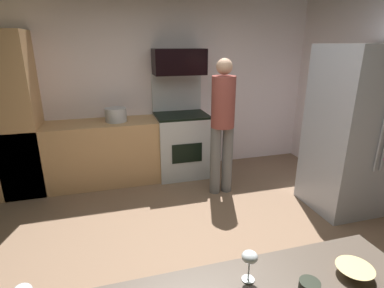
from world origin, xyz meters
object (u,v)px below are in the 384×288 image
(oven_range, at_px, (181,142))
(mixing_bowl_small, at_px, (354,271))
(refrigerator, at_px, (354,131))
(stock_pot, at_px, (116,115))
(person_cook, at_px, (223,121))
(microwave, at_px, (179,62))
(wine_glass_near, at_px, (250,259))

(oven_range, distance_m, mixing_bowl_small, 3.35)
(refrigerator, height_order, mixing_bowl_small, refrigerator)
(stock_pot, bearing_deg, person_cook, -30.05)
(microwave, xyz_separation_m, person_cook, (0.36, -0.83, -0.69))
(mixing_bowl_small, height_order, stock_pot, stock_pot)
(person_cook, distance_m, wine_glass_near, 2.61)
(oven_range, bearing_deg, person_cook, -63.97)
(oven_range, bearing_deg, refrigerator, -41.09)
(microwave, relative_size, person_cook, 0.42)
(oven_range, height_order, wine_glass_near, oven_range)
(refrigerator, bearing_deg, wine_glass_near, -141.74)
(oven_range, distance_m, person_cook, 0.96)
(microwave, bearing_deg, wine_glass_near, -98.06)
(person_cook, height_order, stock_pot, person_cook)
(person_cook, height_order, wine_glass_near, person_cook)
(mixing_bowl_small, relative_size, wine_glass_near, 1.09)
(stock_pot, bearing_deg, mixing_bowl_small, -73.93)
(person_cook, xyz_separation_m, stock_pot, (-1.30, 0.75, -0.01))
(person_cook, xyz_separation_m, mixing_bowl_small, (-0.34, -2.58, -0.08))
(refrigerator, bearing_deg, mixing_bowl_small, -132.73)
(mixing_bowl_small, xyz_separation_m, stock_pot, (-0.96, 3.33, 0.07))
(oven_range, relative_size, wine_glass_near, 9.62)
(oven_range, bearing_deg, microwave, 90.00)
(refrigerator, bearing_deg, stock_pot, 150.46)
(person_cook, bearing_deg, wine_glass_near, -108.61)
(refrigerator, relative_size, mixing_bowl_small, 11.28)
(person_cook, xyz_separation_m, wine_glass_near, (-0.83, -2.47, 0.02))
(wine_glass_near, bearing_deg, oven_range, 81.73)
(person_cook, relative_size, mixing_bowl_small, 10.33)
(person_cook, relative_size, stock_pot, 6.00)
(refrigerator, bearing_deg, person_cook, 150.96)
(microwave, distance_m, mixing_bowl_small, 3.50)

